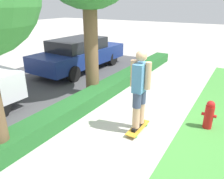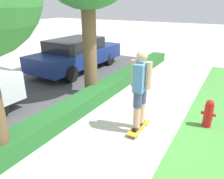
{
  "view_description": "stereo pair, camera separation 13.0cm",
  "coord_description": "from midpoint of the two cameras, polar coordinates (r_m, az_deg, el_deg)",
  "views": [
    {
      "loc": [
        -4.27,
        -1.96,
        2.77
      ],
      "look_at": [
        -0.1,
        0.6,
        0.82
      ],
      "focal_mm": 35.0,
      "sensor_mm": 36.0,
      "label": 1
    },
    {
      "loc": [
        -4.34,
        -1.85,
        2.77
      ],
      "look_at": [
        -0.1,
        0.6,
        0.82
      ],
      "focal_mm": 35.0,
      "sensor_mm": 36.0,
      "label": 2
    }
  ],
  "objects": [
    {
      "name": "street_asphalt",
      "position": [
        7.96,
        -21.79,
        -0.21
      ],
      "size": [
        12.98,
        5.0,
        0.01
      ],
      "color": "#474749",
      "rests_on": "ground_plane"
    },
    {
      "name": "parked_car_middle",
      "position": [
        9.64,
        -8.03,
        9.28
      ],
      "size": [
        4.53,
        1.82,
        1.38
      ],
      "rotation": [
        0.0,
        0.0,
        -0.03
      ],
      "color": "navy",
      "rests_on": "ground_plane"
    },
    {
      "name": "skater_person",
      "position": [
        4.73,
        8.08,
        0.22
      ],
      "size": [
        0.51,
        0.46,
        1.79
      ],
      "color": "black",
      "rests_on": "skateboard"
    },
    {
      "name": "hedge_row",
      "position": [
        6.12,
        -6.94,
        -3.33
      ],
      "size": [
        12.98,
        0.6,
        0.39
      ],
      "color": "#236028",
      "rests_on": "ground_plane"
    },
    {
      "name": "ground_plane",
      "position": [
        5.46,
        6.67,
        -8.9
      ],
      "size": [
        60.0,
        60.0,
        0.0
      ],
      "primitive_type": "plane",
      "color": "#BCB7AD"
    },
    {
      "name": "fire_hydrant",
      "position": [
        5.59,
        24.62,
        -6.01
      ],
      "size": [
        0.2,
        0.33,
        0.7
      ],
      "color": "red",
      "rests_on": "ground_plane"
    },
    {
      "name": "skateboard",
      "position": [
        5.17,
        7.51,
        -9.9
      ],
      "size": [
        0.83,
        0.24,
        0.09
      ],
      "color": "gold",
      "rests_on": "ground_plane"
    }
  ]
}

